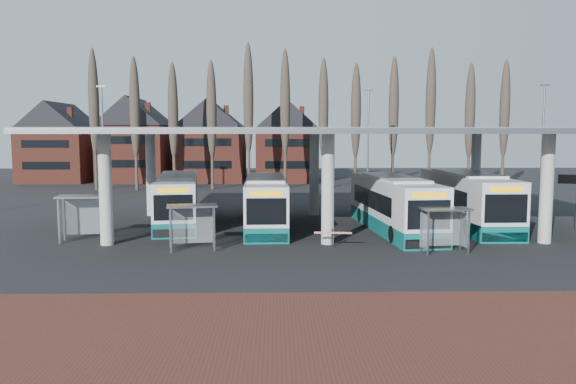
{
  "coord_description": "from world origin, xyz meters",
  "views": [
    {
      "loc": [
        -2.8,
        -27.72,
        6.03
      ],
      "look_at": [
        -2.07,
        7.0,
        2.39
      ],
      "focal_mm": 35.0,
      "sensor_mm": 36.0,
      "label": 1
    }
  ],
  "objects_px": {
    "bus_3": "(465,200)",
    "bus_2": "(393,205)",
    "bus_1": "(266,203)",
    "bus_0": "(178,200)",
    "shelter_0": "(84,208)",
    "shelter_2": "(444,220)",
    "shelter_1": "(192,217)"
  },
  "relations": [
    {
      "from": "bus_3",
      "to": "bus_0",
      "type": "bearing_deg",
      "value": 175.69
    },
    {
      "from": "bus_3",
      "to": "bus_2",
      "type": "bearing_deg",
      "value": -159.5
    },
    {
      "from": "bus_2",
      "to": "shelter_1",
      "type": "bearing_deg",
      "value": -159.52
    },
    {
      "from": "bus_0",
      "to": "bus_1",
      "type": "xyz_separation_m",
      "value": [
        5.98,
        -1.59,
        -0.01
      ]
    },
    {
      "from": "bus_2",
      "to": "shelter_1",
      "type": "relative_size",
      "value": 4.55
    },
    {
      "from": "shelter_0",
      "to": "bus_3",
      "type": "bearing_deg",
      "value": 5.46
    },
    {
      "from": "bus_0",
      "to": "shelter_2",
      "type": "xyz_separation_m",
      "value": [
        15.15,
        -9.8,
        0.12
      ]
    },
    {
      "from": "bus_2",
      "to": "shelter_2",
      "type": "relative_size",
      "value": 4.81
    },
    {
      "from": "bus_3",
      "to": "shelter_0",
      "type": "height_order",
      "value": "bus_3"
    },
    {
      "from": "bus_0",
      "to": "bus_3",
      "type": "distance_m",
      "value": 19.16
    },
    {
      "from": "bus_1",
      "to": "shelter_1",
      "type": "bearing_deg",
      "value": -118.16
    },
    {
      "from": "shelter_0",
      "to": "shelter_1",
      "type": "bearing_deg",
      "value": -28.45
    },
    {
      "from": "bus_0",
      "to": "bus_3",
      "type": "bearing_deg",
      "value": -11.49
    },
    {
      "from": "shelter_1",
      "to": "bus_3",
      "type": "bearing_deg",
      "value": 14.66
    },
    {
      "from": "bus_3",
      "to": "shelter_2",
      "type": "bearing_deg",
      "value": -115.51
    },
    {
      "from": "bus_3",
      "to": "shelter_1",
      "type": "height_order",
      "value": "bus_3"
    },
    {
      "from": "shelter_0",
      "to": "shelter_1",
      "type": "height_order",
      "value": "shelter_0"
    },
    {
      "from": "bus_0",
      "to": "shelter_1",
      "type": "distance_m",
      "value": 9.17
    },
    {
      "from": "bus_1",
      "to": "bus_2",
      "type": "height_order",
      "value": "bus_2"
    },
    {
      "from": "shelter_2",
      "to": "bus_0",
      "type": "bearing_deg",
      "value": 141.52
    },
    {
      "from": "bus_1",
      "to": "bus_3",
      "type": "xyz_separation_m",
      "value": [
        13.14,
        0.32,
        0.12
      ]
    },
    {
      "from": "bus_0",
      "to": "bus_2",
      "type": "distance_m",
      "value": 14.3
    },
    {
      "from": "bus_1",
      "to": "bus_2",
      "type": "bearing_deg",
      "value": -13.29
    },
    {
      "from": "bus_2",
      "to": "shelter_2",
      "type": "height_order",
      "value": "bus_2"
    },
    {
      "from": "shelter_2",
      "to": "shelter_1",
      "type": "bearing_deg",
      "value": 170.29
    },
    {
      "from": "bus_1",
      "to": "shelter_0",
      "type": "distance_m",
      "value": 11.16
    },
    {
      "from": "shelter_2",
      "to": "bus_1",
      "type": "bearing_deg",
      "value": 132.58
    },
    {
      "from": "bus_0",
      "to": "shelter_0",
      "type": "height_order",
      "value": "bus_0"
    },
    {
      "from": "bus_0",
      "to": "bus_1",
      "type": "distance_m",
      "value": 6.19
    },
    {
      "from": "bus_0",
      "to": "bus_3",
      "type": "xyz_separation_m",
      "value": [
        19.12,
        -1.27,
        0.11
      ]
    },
    {
      "from": "bus_1",
      "to": "shelter_0",
      "type": "height_order",
      "value": "bus_1"
    },
    {
      "from": "shelter_1",
      "to": "shelter_2",
      "type": "distance_m",
      "value": 12.88
    }
  ]
}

